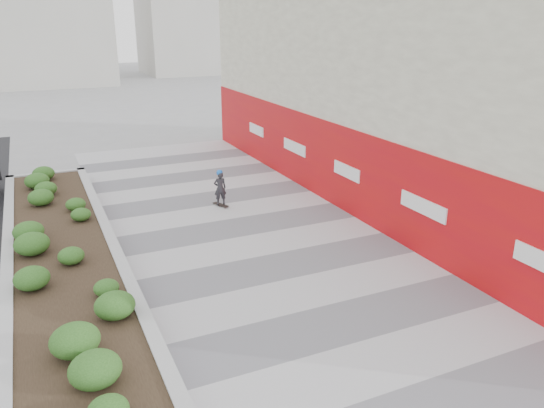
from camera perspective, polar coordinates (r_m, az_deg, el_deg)
The scene contains 6 objects.
ground at distance 11.17m, azimuth 12.65°, elevation -16.80°, with size 160.00×160.00×0.00m, color gray.
walkway at distance 13.26m, azimuth 4.80°, elevation -10.09°, with size 8.00×36.00×0.01m, color #A8A8AD.
building at distance 20.61m, azimuth 14.18°, elevation 11.72°, with size 6.04×24.08×8.00m.
planter at distance 15.27m, azimuth -21.52°, elevation -5.58°, with size 3.00×18.00×0.90m.
manhole_cover at distance 13.49m, azimuth 6.68°, elevation -9.62°, with size 0.44×0.44×0.01m, color #595654.
skateboarder at distance 19.28m, azimuth -5.61°, elevation 1.74°, with size 0.48×0.74×1.39m.
Camera 1 is at (-5.79, -7.00, 6.50)m, focal length 35.00 mm.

